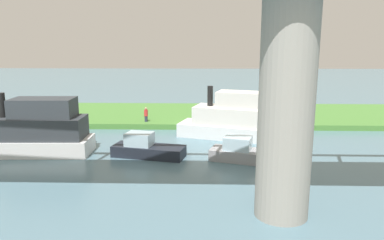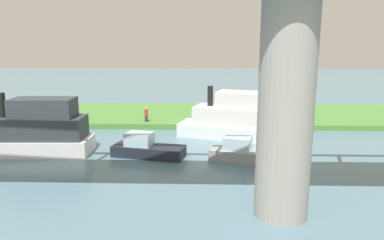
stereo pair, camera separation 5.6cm
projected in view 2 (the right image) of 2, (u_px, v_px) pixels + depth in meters
ground_plane at (205, 130)px, 33.98m from camera, size 160.00×160.00×0.00m
grassy_bank at (204, 115)px, 39.79m from camera, size 80.00×12.00×0.50m
bridge_pylon at (286, 110)px, 16.28m from camera, size 2.47×2.47×10.07m
person_on_bank at (146, 114)px, 35.04m from camera, size 0.47×0.47×1.39m
mooring_post at (252, 120)px, 34.16m from camera, size 0.20×0.20×0.75m
houseboat_blue at (233, 119)px, 30.96m from camera, size 8.92×5.22×4.33m
pontoon_yellow at (146, 148)px, 26.05m from camera, size 5.34×2.84×1.69m
motorboat_white at (33, 131)px, 26.51m from camera, size 8.81×3.19×4.45m
riverboat_paddlewheel at (245, 153)px, 25.03m from camera, size 5.27×3.14×1.66m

